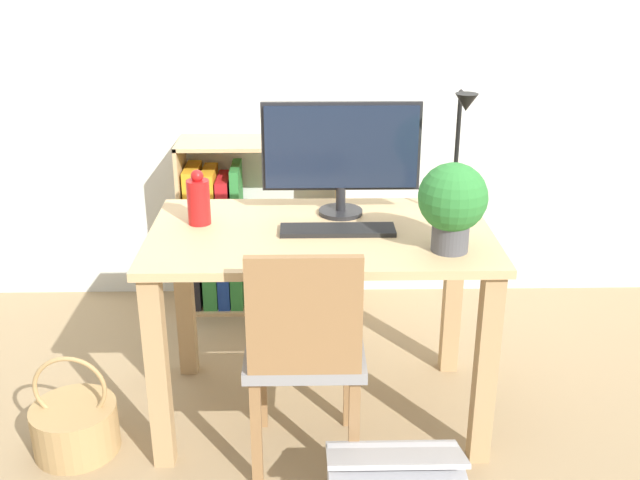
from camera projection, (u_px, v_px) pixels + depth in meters
The scene contains 11 objects.
ground_plane at pixel (320, 410), 2.94m from camera, with size 10.00×10.00×0.00m, color #997F5B.
wall_back at pixel (316, 36), 3.48m from camera, with size 8.00×0.05×2.60m.
desk at pixel (321, 269), 2.71m from camera, with size 1.22×0.71×0.76m.
monitor at pixel (341, 151), 2.73m from camera, with size 0.58×0.17×0.42m.
keyboard at pixel (338, 230), 2.64m from camera, with size 0.41×0.11×0.02m.
vase at pixel (199, 200), 2.69m from camera, with size 0.08×0.08×0.20m.
desk_lamp at pixel (460, 143), 2.64m from camera, with size 0.10×0.19×0.48m.
potted_plant at pixel (453, 202), 2.43m from camera, with size 0.23×0.23×0.30m.
chair at pixel (305, 348), 2.47m from camera, with size 0.40×0.40×0.85m.
bookshelf at pixel (233, 233), 3.65m from camera, with size 0.76×0.28×0.85m.
basket at pixel (75, 426), 2.68m from camera, with size 0.30×0.30×0.38m.
Camera 1 is at (-0.05, -2.48, 1.72)m, focal length 42.00 mm.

